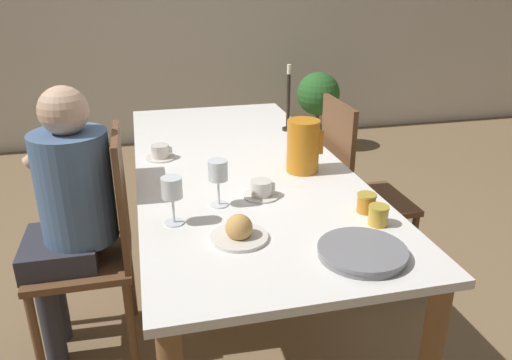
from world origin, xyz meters
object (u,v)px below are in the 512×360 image
object	(u,v)px
red_pitcher	(303,146)
wine_glass_water	(218,173)
chair_person_side	(98,243)
wine_glass_juice	(172,190)
teacup_near_person	(261,190)
candlestick_tall	(288,105)
chair_opposite	(355,190)
serving_tray	(362,252)
teacup_across	(160,153)
jam_jar_red	(366,202)
bread_plate	(239,231)
jam_jar_amber	(378,215)
person_seated	(69,204)
potted_plant	(318,102)

from	to	relation	value
red_pitcher	wine_glass_water	world-z (taller)	red_pitcher
chair_person_side	wine_glass_juice	size ratio (longest dim) A/B	5.82
teacup_near_person	candlestick_tall	bearing A→B (deg)	66.60
chair_opposite	wine_glass_water	world-z (taller)	chair_opposite
wine_glass_juice	candlestick_tall	size ratio (longest dim) A/B	0.48
wine_glass_water	serving_tray	size ratio (longest dim) A/B	0.65
wine_glass_water	teacup_across	world-z (taller)	wine_glass_water
teacup_near_person	chair_person_side	bearing A→B (deg)	160.59
chair_person_side	jam_jar_red	bearing A→B (deg)	-114.37
red_pitcher	bread_plate	xyz separation A→B (m)	(-0.39, -0.53, -0.09)
chair_opposite	red_pitcher	world-z (taller)	same
serving_tray	jam_jar_amber	size ratio (longest dim) A/B	3.89
red_pitcher	person_seated	bearing A→B (deg)	178.89
person_seated	wine_glass_water	bearing A→B (deg)	-116.10
red_pitcher	serving_tray	distance (m)	0.73
serving_tray	jam_jar_red	distance (m)	0.32
candlestick_tall	teacup_near_person	bearing A→B (deg)	-113.40
red_pitcher	jam_jar_amber	distance (m)	0.56
chair_person_side	wine_glass_water	xyz separation A→B (m)	(0.48, -0.27, 0.38)
jam_jar_amber	jam_jar_red	distance (m)	0.10
jam_jar_amber	jam_jar_red	world-z (taller)	same
chair_person_side	jam_jar_amber	xyz separation A→B (m)	(0.99, -0.55, 0.29)
chair_person_side	wine_glass_water	bearing A→B (deg)	-119.38
chair_person_side	teacup_across	distance (m)	0.51
chair_opposite	bread_plate	xyz separation A→B (m)	(-0.79, -0.80, 0.28)
wine_glass_water	jam_jar_amber	size ratio (longest dim) A/B	2.52
chair_person_side	teacup_across	bearing A→B (deg)	-44.64
chair_person_side	candlestick_tall	world-z (taller)	candlestick_tall
wine_glass_water	candlestick_tall	xyz separation A→B (m)	(0.53, 0.87, 0.01)
chair_person_side	jam_jar_red	xyz separation A→B (m)	(0.99, -0.45, 0.29)
person_seated	candlestick_tall	bearing A→B (deg)	-62.03
wine_glass_water	teacup_across	distance (m)	0.61
serving_tray	candlestick_tall	bearing A→B (deg)	82.98
person_seated	potted_plant	size ratio (longest dim) A/B	1.63
teacup_near_person	chair_opposite	bearing A→B (deg)	37.99
wine_glass_water	serving_tray	xyz separation A→B (m)	(0.37, -0.46, -0.12)
teacup_near_person	jam_jar_red	distance (m)	0.40
chair_person_side	wine_glass_water	distance (m)	0.67
person_seated	jam_jar_red	xyz separation A→B (m)	(1.09, -0.46, 0.10)
person_seated	jam_jar_red	size ratio (longest dim) A/B	16.86
jam_jar_amber	wine_glass_juice	bearing A→B (deg)	165.77
serving_tray	potted_plant	bearing A→B (deg)	72.05
jam_jar_amber	potted_plant	bearing A→B (deg)	73.51
wine_glass_water	bread_plate	size ratio (longest dim) A/B	0.93
chair_person_side	red_pitcher	distance (m)	0.96
chair_person_side	serving_tray	world-z (taller)	chair_person_side
teacup_across	teacup_near_person	bearing A→B (deg)	-56.24
person_seated	red_pitcher	xyz separation A→B (m)	(0.99, -0.02, 0.18)
chair_person_side	teacup_near_person	xyz separation A→B (m)	(0.65, -0.23, 0.28)
person_seated	jam_jar_amber	bearing A→B (deg)	-117.48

